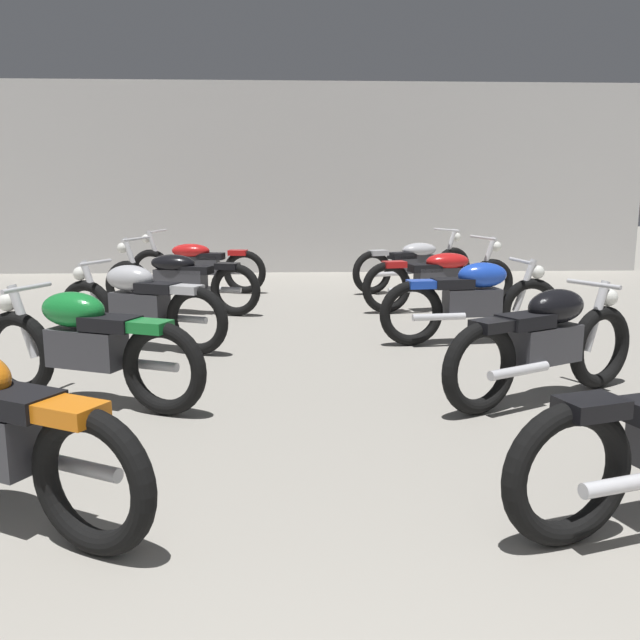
% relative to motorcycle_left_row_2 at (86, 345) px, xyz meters
% --- Properties ---
extents(back_wall, '(13.37, 0.24, 3.60)m').
position_rel_motorcycle_left_row_2_xyz_m(back_wall, '(1.74, 8.43, 1.34)').
color(back_wall, '#BCBAB7').
rests_on(back_wall, ground).
extents(motorcycle_left_row_2, '(1.86, 0.86, 0.88)m').
position_rel_motorcycle_left_row_2_xyz_m(motorcycle_left_row_2, '(0.00, 0.00, 0.00)').
color(motorcycle_left_row_2, black).
rests_on(motorcycle_left_row_2, ground).
extents(motorcycle_left_row_3, '(1.85, 0.88, 0.88)m').
position_rel_motorcycle_left_row_2_xyz_m(motorcycle_left_row_3, '(-0.01, 1.82, 0.00)').
color(motorcycle_left_row_3, black).
rests_on(motorcycle_left_row_3, ground).
extents(motorcycle_left_row_4, '(2.11, 0.87, 0.97)m').
position_rel_motorcycle_left_row_2_xyz_m(motorcycle_left_row_4, '(0.08, 3.84, -0.01)').
color(motorcycle_left_row_4, black).
rests_on(motorcycle_left_row_4, ground).
extents(motorcycle_left_row_5, '(2.16, 0.68, 0.97)m').
position_rel_motorcycle_left_row_2_xyz_m(motorcycle_left_row_5, '(0.05, 5.67, -0.01)').
color(motorcycle_left_row_5, black).
rests_on(motorcycle_left_row_5, ground).
extents(motorcycle_right_row_2, '(1.79, 1.02, 0.88)m').
position_rel_motorcycle_left_row_2_xyz_m(motorcycle_right_row_2, '(3.42, -0.03, 0.00)').
color(motorcycle_right_row_2, black).
rests_on(motorcycle_right_row_2, ground).
extents(motorcycle_right_row_3, '(1.97, 0.54, 0.88)m').
position_rel_motorcycle_left_row_2_xyz_m(motorcycle_right_row_3, '(3.40, 1.93, 0.00)').
color(motorcycle_right_row_3, black).
rests_on(motorcycle_right_row_3, ground).
extents(motorcycle_right_row_4, '(2.14, 0.80, 0.97)m').
position_rel_motorcycle_left_row_2_xyz_m(motorcycle_right_row_4, '(3.50, 3.91, -0.01)').
color(motorcycle_right_row_4, black).
rests_on(motorcycle_right_row_4, ground).
extents(motorcycle_right_row_5, '(2.05, 1.01, 0.97)m').
position_rel_motorcycle_left_row_2_xyz_m(motorcycle_right_row_5, '(3.47, 5.69, -0.01)').
color(motorcycle_right_row_5, black).
rests_on(motorcycle_right_row_5, ground).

